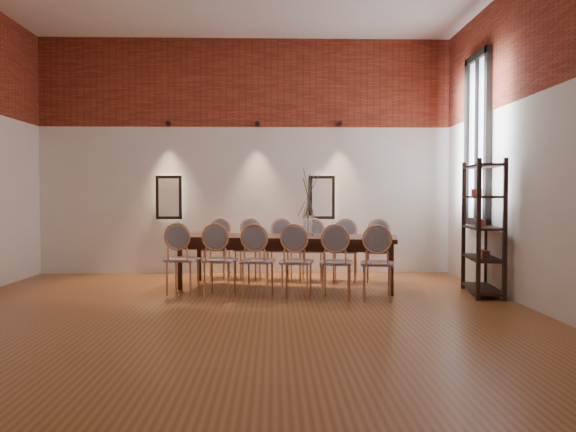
{
  "coord_description": "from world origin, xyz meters",
  "views": [
    {
      "loc": [
        0.48,
        -6.13,
        1.32
      ],
      "look_at": [
        0.67,
        1.53,
        1.05
      ],
      "focal_mm": 35.0,
      "sensor_mm": 36.0,
      "label": 1
    }
  ],
  "objects_px": {
    "chair_far_d": "(312,250)",
    "vase": "(309,226)",
    "chair_far_c": "(280,250)",
    "chair_near_b": "(220,260)",
    "chair_far_b": "(248,249)",
    "chair_near_c": "(258,261)",
    "shelving_rack": "(483,228)",
    "bowl": "(254,229)",
    "chair_near_a": "(183,259)",
    "chair_near_d": "(297,262)",
    "dining_table": "(287,262)",
    "chair_far_a": "(217,249)",
    "chair_near_e": "(336,263)",
    "chair_far_e": "(345,251)",
    "book": "(293,235)",
    "chair_near_f": "(377,263)",
    "chair_far_f": "(379,251)"
  },
  "relations": [
    {
      "from": "book",
      "to": "vase",
      "type": "bearing_deg",
      "value": -7.75
    },
    {
      "from": "chair_far_d",
      "to": "dining_table",
      "type": "bearing_deg",
      "value": 71.64
    },
    {
      "from": "chair_near_d",
      "to": "bowl",
      "type": "bearing_deg",
      "value": 135.18
    },
    {
      "from": "chair_far_b",
      "to": "chair_far_c",
      "type": "distance_m",
      "value": 0.52
    },
    {
      "from": "chair_near_b",
      "to": "chair_far_d",
      "type": "distance_m",
      "value": 1.87
    },
    {
      "from": "chair_far_c",
      "to": "chair_far_e",
      "type": "xyz_separation_m",
      "value": [
        1.01,
        -0.2,
        0.0
      ]
    },
    {
      "from": "vase",
      "to": "chair_far_b",
      "type": "bearing_deg",
      "value": 133.12
    },
    {
      "from": "chair_near_c",
      "to": "chair_far_f",
      "type": "distance_m",
      "value": 2.2
    },
    {
      "from": "shelving_rack",
      "to": "chair_near_e",
      "type": "bearing_deg",
      "value": -164.24
    },
    {
      "from": "chair_far_b",
      "to": "bowl",
      "type": "distance_m",
      "value": 0.96
    },
    {
      "from": "shelving_rack",
      "to": "bowl",
      "type": "bearing_deg",
      "value": 175.33
    },
    {
      "from": "chair_near_e",
      "to": "vase",
      "type": "xyz_separation_m",
      "value": [
        -0.31,
        0.85,
        0.43
      ]
    },
    {
      "from": "book",
      "to": "shelving_rack",
      "type": "distance_m",
      "value": 2.6
    },
    {
      "from": "chair_far_c",
      "to": "shelving_rack",
      "type": "relative_size",
      "value": 0.52
    },
    {
      "from": "chair_near_b",
      "to": "chair_far_b",
      "type": "distance_m",
      "value": 1.56
    },
    {
      "from": "chair_far_e",
      "to": "bowl",
      "type": "distance_m",
      "value": 1.54
    },
    {
      "from": "chair_near_e",
      "to": "bowl",
      "type": "height_order",
      "value": "chair_near_e"
    },
    {
      "from": "chair_far_d",
      "to": "vase",
      "type": "bearing_deg",
      "value": 93.77
    },
    {
      "from": "chair_far_b",
      "to": "chair_near_b",
      "type": "bearing_deg",
      "value": 90.0
    },
    {
      "from": "chair_near_b",
      "to": "chair_far_f",
      "type": "relative_size",
      "value": 1.0
    },
    {
      "from": "vase",
      "to": "chair_far_c",
      "type": "bearing_deg",
      "value": 114.9
    },
    {
      "from": "chair_near_e",
      "to": "bowl",
      "type": "bearing_deg",
      "value": 149.77
    },
    {
      "from": "chair_near_a",
      "to": "chair_near_d",
      "type": "xyz_separation_m",
      "value": [
        1.52,
        -0.3,
        0.0
      ]
    },
    {
      "from": "chair_far_e",
      "to": "chair_near_b",
      "type": "bearing_deg",
      "value": 45.12
    },
    {
      "from": "chair_near_a",
      "to": "bowl",
      "type": "xyz_separation_m",
      "value": [
        0.94,
        0.56,
        0.37
      ]
    },
    {
      "from": "vase",
      "to": "chair_near_b",
      "type": "bearing_deg",
      "value": -155.56
    },
    {
      "from": "chair_near_a",
      "to": "shelving_rack",
      "type": "distance_m",
      "value": 4.05
    },
    {
      "from": "chair_far_e",
      "to": "chair_far_b",
      "type": "bearing_deg",
      "value": 0.0
    },
    {
      "from": "chair_near_d",
      "to": "chair_far_b",
      "type": "xyz_separation_m",
      "value": [
        -0.71,
        1.73,
        0.0
      ]
    },
    {
      "from": "shelving_rack",
      "to": "chair_far_a",
      "type": "bearing_deg",
      "value": 163.82
    },
    {
      "from": "chair_near_a",
      "to": "chair_near_d",
      "type": "height_order",
      "value": "same"
    },
    {
      "from": "dining_table",
      "to": "vase",
      "type": "bearing_deg",
      "value": -0.0
    },
    {
      "from": "vase",
      "to": "chair_near_d",
      "type": "bearing_deg",
      "value": -104.99
    },
    {
      "from": "dining_table",
      "to": "chair_far_a",
      "type": "xyz_separation_m",
      "value": [
        -1.12,
        1.01,
        0.09
      ]
    },
    {
      "from": "chair_near_f",
      "to": "chair_far_a",
      "type": "distance_m",
      "value": 3.02
    },
    {
      "from": "bowl",
      "to": "chair_far_c",
      "type": "bearing_deg",
      "value": 64.16
    },
    {
      "from": "chair_far_f",
      "to": "book",
      "type": "relative_size",
      "value": 3.62
    },
    {
      "from": "bowl",
      "to": "book",
      "type": "height_order",
      "value": "bowl"
    },
    {
      "from": "chair_near_f",
      "to": "chair_far_f",
      "type": "height_order",
      "value": "same"
    },
    {
      "from": "chair_far_a",
      "to": "vase",
      "type": "xyz_separation_m",
      "value": [
        1.42,
        -1.07,
        0.43
      ]
    },
    {
      "from": "chair_near_a",
      "to": "chair_near_e",
      "type": "relative_size",
      "value": 1.0
    },
    {
      "from": "chair_far_c",
      "to": "chair_near_b",
      "type": "bearing_deg",
      "value": 71.64
    },
    {
      "from": "chair_near_f",
      "to": "book",
      "type": "distance_m",
      "value": 1.46
    },
    {
      "from": "vase",
      "to": "dining_table",
      "type": "bearing_deg",
      "value": 168.78
    },
    {
      "from": "chair_near_b",
      "to": "chair_near_c",
      "type": "xyz_separation_m",
      "value": [
        0.51,
        -0.1,
        0.0
      ]
    },
    {
      "from": "chair_near_f",
      "to": "shelving_rack",
      "type": "bearing_deg",
      "value": 25.71
    },
    {
      "from": "chair_far_d",
      "to": "chair_far_b",
      "type": "bearing_deg",
      "value": 0.0
    },
    {
      "from": "chair_far_b",
      "to": "bowl",
      "type": "height_order",
      "value": "chair_far_b"
    },
    {
      "from": "dining_table",
      "to": "chair_near_b",
      "type": "distance_m",
      "value": 1.1
    },
    {
      "from": "chair_near_c",
      "to": "book",
      "type": "distance_m",
      "value": 0.89
    }
  ]
}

